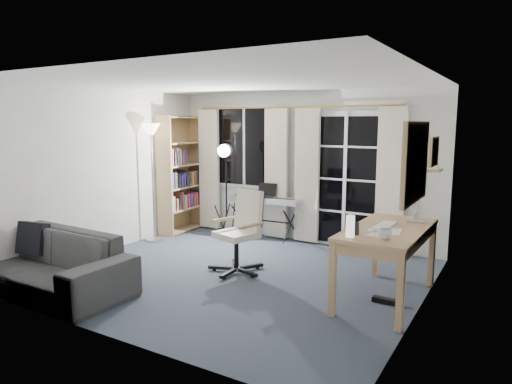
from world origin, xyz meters
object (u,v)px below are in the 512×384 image
at_px(torchiere_lamp, 151,147).
at_px(studio_light, 225,162).
at_px(desk, 388,237).
at_px(bookshelf, 179,177).
at_px(office_chair, 243,224).
at_px(monitor, 417,196).
at_px(keyboard_piano, 265,200).
at_px(sofa, 41,251).
at_px(mug, 385,233).

bearing_deg(torchiere_lamp, studio_light, 28.50).
bearing_deg(desk, bookshelf, 162.66).
distance_m(office_chair, desk, 1.87).
relative_size(bookshelf, monitor, 3.52).
distance_m(keyboard_piano, sofa, 3.44).
bearing_deg(keyboard_piano, desk, -35.85).
bearing_deg(office_chair, mug, -0.45).
xyz_separation_m(studio_light, mug, (2.98, -1.65, -0.43)).
xyz_separation_m(torchiere_lamp, studio_light, (1.03, 0.56, -0.24)).
bearing_deg(bookshelf, studio_light, -12.34).
bearing_deg(monitor, office_chair, -168.24).
xyz_separation_m(office_chair, mug, (1.96, -0.57, 0.25)).
xyz_separation_m(bookshelf, office_chair, (2.14, -1.28, -0.34)).
relative_size(studio_light, monitor, 2.80).
relative_size(studio_light, sofa, 0.69).
height_order(office_chair, sofa, office_chair).
height_order(bookshelf, mug, bookshelf).
distance_m(desk, monitor, 0.63).
distance_m(torchiere_lamp, office_chair, 2.30).
xyz_separation_m(bookshelf, monitor, (4.20, -0.89, 0.14)).
distance_m(bookshelf, sofa, 3.12).
relative_size(torchiere_lamp, sofa, 0.82).
bearing_deg(sofa, bookshelf, 101.07).
xyz_separation_m(mug, sofa, (-3.60, -1.19, -0.41)).
bearing_deg(sofa, studio_light, 79.33).
xyz_separation_m(bookshelf, sofa, (0.50, -3.04, -0.51)).
relative_size(torchiere_lamp, desk, 1.26).
xyz_separation_m(desk, mug, (0.10, -0.50, 0.16)).
bearing_deg(torchiere_lamp, office_chair, -14.41).
height_order(office_chair, monitor, monitor).
distance_m(studio_light, mug, 3.43).
bearing_deg(mug, torchiere_lamp, 164.76).
bearing_deg(studio_light, sofa, -120.60).
bearing_deg(bookshelf, keyboard_piano, 4.78).
bearing_deg(mug, studio_light, 151.02).
bearing_deg(sofa, desk, 27.46).
distance_m(office_chair, mug, 2.06).
xyz_separation_m(keyboard_piano, studio_light, (-0.49, -0.40, 0.63)).
relative_size(bookshelf, desk, 1.34).
height_order(desk, monitor, monitor).
bearing_deg(monitor, studio_light, 168.37).
height_order(torchiere_lamp, monitor, torchiere_lamp).
distance_m(studio_light, office_chair, 1.63).
height_order(bookshelf, sofa, bookshelf).
bearing_deg(office_chair, torchiere_lamp, -178.75).
bearing_deg(studio_light, torchiere_lamp, -169.75).
xyz_separation_m(bookshelf, mug, (4.10, -1.84, -0.10)).
relative_size(keyboard_piano, mug, 9.23).
bearing_deg(studio_light, bookshelf, 152.03).
distance_m(bookshelf, desk, 4.23).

